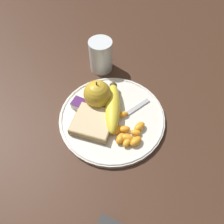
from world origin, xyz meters
TOP-DOWN VIEW (x-y plane):
  - ground_plane at (0.00, 0.00)m, footprint 3.00×3.00m
  - plate at (0.00, 0.00)m, footprint 0.29×0.29m
  - juice_glass at (-0.12, 0.17)m, footprint 0.07×0.07m
  - apple at (-0.06, 0.03)m, footprint 0.08×0.08m
  - banana at (-0.01, 0.02)m, footprint 0.10×0.17m
  - bread_slice at (-0.03, -0.04)m, footprint 0.11×0.11m
  - fork at (0.02, -0.01)m, footprint 0.10×0.18m
  - jam_packet at (-0.09, -0.01)m, footprint 0.04×0.03m
  - orange_segment_0 at (0.06, -0.05)m, footprint 0.04×0.03m
  - orange_segment_1 at (0.05, -0.03)m, footprint 0.03×0.03m
  - orange_segment_2 at (0.03, 0.01)m, footprint 0.03×0.03m
  - orange_segment_3 at (0.03, -0.04)m, footprint 0.02×0.03m
  - orange_segment_4 at (0.05, -0.06)m, footprint 0.02×0.03m
  - orange_segment_5 at (0.08, -0.01)m, footprint 0.03×0.04m
  - orange_segment_6 at (0.07, -0.06)m, footprint 0.02×0.03m
  - orange_segment_7 at (0.08, -0.02)m, footprint 0.03×0.02m
  - orange_segment_8 at (0.09, -0.05)m, footprint 0.03×0.04m

SIDE VIEW (x-z plane):
  - ground_plane at x=0.00m, z-range 0.00..0.00m
  - plate at x=0.00m, z-range 0.00..0.02m
  - fork at x=0.02m, z-range 0.01..0.02m
  - orange_segment_7 at x=0.08m, z-range 0.01..0.03m
  - orange_segment_2 at x=0.03m, z-range 0.01..0.03m
  - orange_segment_1 at x=0.05m, z-range 0.01..0.03m
  - orange_segment_6 at x=0.07m, z-range 0.01..0.03m
  - orange_segment_3 at x=0.03m, z-range 0.01..0.03m
  - orange_segment_4 at x=0.05m, z-range 0.01..0.03m
  - orange_segment_8 at x=0.09m, z-range 0.01..0.03m
  - orange_segment_5 at x=0.08m, z-range 0.01..0.03m
  - orange_segment_0 at x=0.06m, z-range 0.01..0.03m
  - jam_packet at x=-0.09m, z-range 0.01..0.03m
  - bread_slice at x=-0.03m, z-range 0.01..0.03m
  - banana at x=-0.01m, z-range 0.01..0.05m
  - juice_glass at x=-0.12m, z-range 0.00..0.10m
  - apple at x=-0.06m, z-range 0.01..0.09m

